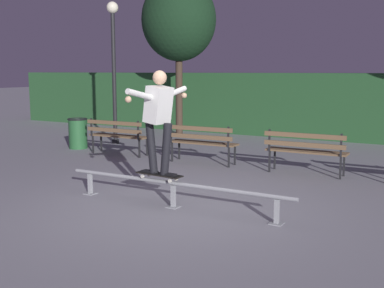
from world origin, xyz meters
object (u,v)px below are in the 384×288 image
(grind_rail, at_px, (173,187))
(tree_far_left, at_px, (179,20))
(lamp_post_left, at_px, (114,55))
(skateboard, at_px, (159,175))
(park_bench_left_center, at_px, (201,140))
(park_bench_leftmost, at_px, (117,133))
(skateboarder, at_px, (159,113))
(park_bench_right_center, at_px, (305,148))
(trash_can, at_px, (78,133))

(grind_rail, distance_m, tree_far_left, 8.85)
(lamp_post_left, bearing_deg, skateboard, -45.83)
(park_bench_left_center, bearing_deg, grind_rail, -68.72)
(grind_rail, bearing_deg, skateboard, 180.00)
(park_bench_leftmost, distance_m, park_bench_left_center, 2.33)
(skateboarder, bearing_deg, park_bench_left_center, 107.37)
(skateboard, bearing_deg, skateboarder, -5.28)
(park_bench_right_center, bearing_deg, grind_rail, -108.40)
(skateboarder, xyz_separation_m, tree_far_left, (-3.89, 7.10, 2.17))
(tree_far_left, relative_size, trash_can, 6.10)
(park_bench_left_center, height_order, lamp_post_left, lamp_post_left)
(skateboard, xyz_separation_m, park_bench_leftmost, (-3.33, 3.22, 0.06))
(trash_can, bearing_deg, grind_rail, -34.44)
(grind_rail, height_order, park_bench_left_center, park_bench_left_center)
(park_bench_leftmost, xyz_separation_m, lamp_post_left, (-1.21, 1.45, 1.94))
(park_bench_leftmost, bearing_deg, park_bench_left_center, 0.00)
(skateboarder, distance_m, lamp_post_left, 6.60)
(park_bench_leftmost, relative_size, trash_can, 2.01)
(skateboarder, height_order, tree_far_left, tree_far_left)
(tree_far_left, bearing_deg, skateboarder, -61.27)
(park_bench_right_center, height_order, tree_far_left, tree_far_left)
(park_bench_leftmost, distance_m, tree_far_left, 4.96)
(tree_far_left, bearing_deg, park_bench_right_center, -36.67)
(skateboard, relative_size, trash_can, 0.99)
(skateboard, distance_m, trash_can, 6.00)
(park_bench_left_center, bearing_deg, lamp_post_left, 157.69)
(park_bench_leftmost, height_order, tree_far_left, tree_far_left)
(skateboard, bearing_deg, lamp_post_left, 134.17)
(lamp_post_left, bearing_deg, grind_rail, -44.29)
(skateboard, distance_m, skateboarder, 0.94)
(park_bench_right_center, relative_size, trash_can, 2.01)
(skateboarder, distance_m, park_bench_right_center, 3.59)
(skateboarder, relative_size, park_bench_left_center, 0.97)
(skateboarder, bearing_deg, park_bench_leftmost, 135.98)
(park_bench_leftmost, bearing_deg, grind_rail, -41.98)
(grind_rail, xyz_separation_m, skateboard, (-0.25, 0.00, 0.17))
(trash_can, bearing_deg, park_bench_right_center, -2.67)
(park_bench_right_center, xyz_separation_m, trash_can, (-6.19, 0.29, -0.12))
(grind_rail, xyz_separation_m, lamp_post_left, (-4.79, 4.67, 2.17))
(park_bench_leftmost, relative_size, park_bench_left_center, 1.00)
(park_bench_right_center, bearing_deg, trash_can, 177.33)
(skateboard, relative_size, park_bench_leftmost, 0.50)
(tree_far_left, bearing_deg, park_bench_leftmost, -81.81)
(park_bench_leftmost, relative_size, tree_far_left, 0.33)
(tree_far_left, bearing_deg, skateboard, -61.29)
(park_bench_left_center, bearing_deg, skateboard, -72.68)
(skateboarder, bearing_deg, park_bench_right_center, 67.75)
(skateboard, xyz_separation_m, park_bench_right_center, (1.32, 3.22, 0.06))
(park_bench_left_center, xyz_separation_m, trash_can, (-3.86, 0.29, -0.12))
(skateboard, bearing_deg, tree_far_left, 118.71)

